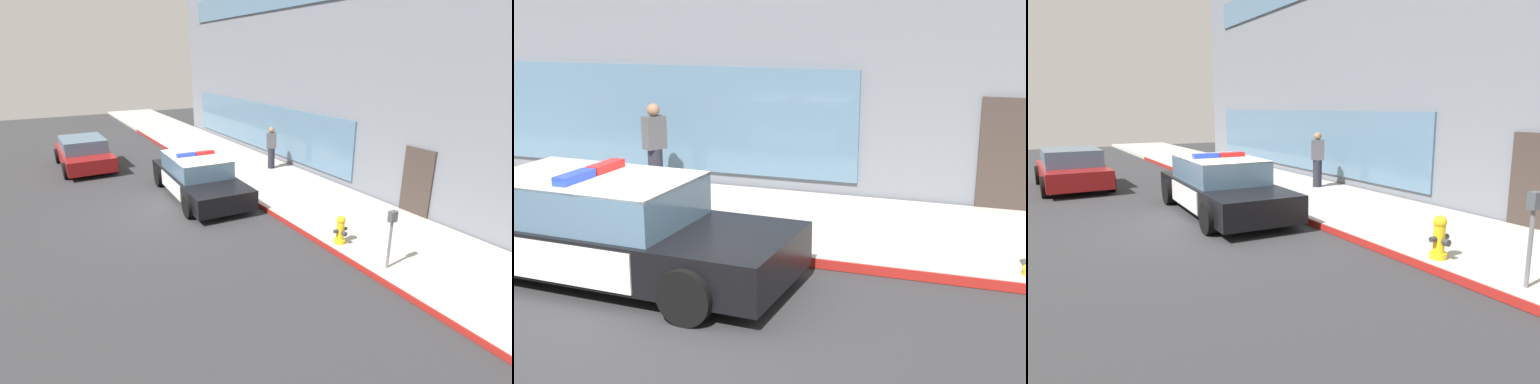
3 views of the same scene
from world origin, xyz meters
The scene contains 5 objects.
ground centered at (0.00, 0.00, 0.00)m, with size 48.00×48.00×0.00m, color #303033.
sidewalk centered at (0.00, 3.90, 0.07)m, with size 48.00×3.52×0.15m, color #B2ADA3.
curb_red_paint centered at (0.00, 2.12, 0.08)m, with size 28.80×0.04×0.14m, color maroon.
police_cruiser centered at (-1.19, 0.92, 0.68)m, with size 5.24×2.28×1.49m.
pedestrian_on_sidewalk centered at (-2.44, 4.67, 1.01)m, with size 0.43×0.48×1.71m.
Camera 2 is at (3.83, -6.55, 3.43)m, focal length 47.68 mm.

